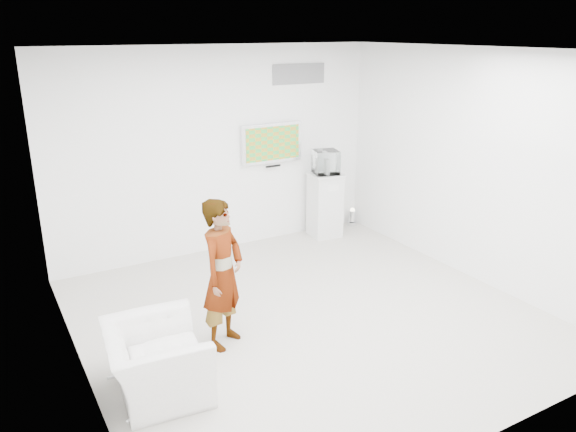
% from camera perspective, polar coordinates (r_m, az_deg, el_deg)
% --- Properties ---
extents(room, '(5.01, 5.01, 3.00)m').
position_cam_1_polar(room, '(6.12, 2.20, 2.37)').
color(room, beige).
rests_on(room, ground).
extents(tv, '(1.00, 0.08, 0.60)m').
position_cam_1_polar(tv, '(8.59, -1.68, 7.42)').
color(tv, silver).
rests_on(tv, room).
extents(logo_decal, '(0.90, 0.02, 0.30)m').
position_cam_1_polar(logo_decal, '(8.73, 1.11, 14.24)').
color(logo_decal, slate).
rests_on(logo_decal, room).
extents(person, '(0.70, 0.65, 1.61)m').
position_cam_1_polar(person, '(5.84, -6.65, -5.86)').
color(person, white).
rests_on(person, room).
extents(armchair, '(0.97, 1.08, 0.64)m').
position_cam_1_polar(armchair, '(5.42, -13.22, -14.14)').
color(armchair, white).
rests_on(armchair, room).
extents(pedestal, '(0.56, 0.56, 1.03)m').
position_cam_1_polar(pedestal, '(9.02, 3.76, 1.15)').
color(pedestal, silver).
rests_on(pedestal, room).
extents(floor_uplight, '(0.21, 0.21, 0.29)m').
position_cam_1_polar(floor_uplight, '(9.64, 6.54, -0.09)').
color(floor_uplight, silver).
rests_on(floor_uplight, room).
extents(vitrine, '(0.46, 0.46, 0.37)m').
position_cam_1_polar(vitrine, '(8.83, 3.86, 5.48)').
color(vitrine, silver).
rests_on(vitrine, pedestal).
extents(console, '(0.10, 0.19, 0.24)m').
position_cam_1_polar(console, '(8.85, 3.85, 5.09)').
color(console, silver).
rests_on(console, pedestal).
extents(wii_remote, '(0.13, 0.10, 0.03)m').
position_cam_1_polar(wii_remote, '(5.88, -6.90, 1.02)').
color(wii_remote, silver).
rests_on(wii_remote, person).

